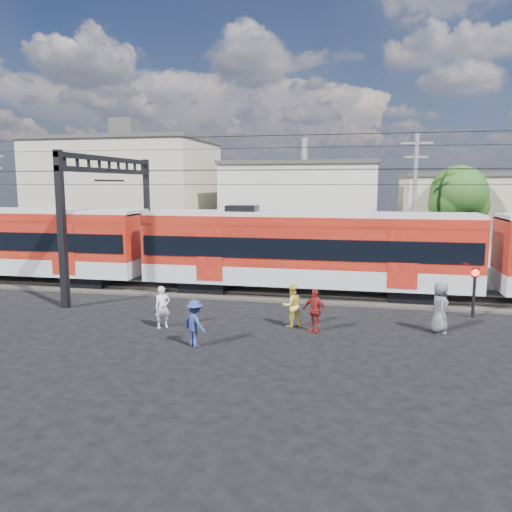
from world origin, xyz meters
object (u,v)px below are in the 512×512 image
object	(u,v)px
pedestrian_c	(195,323)
crossing_signal	(475,283)
commuter_train	(310,248)
pedestrian_a	(163,307)

from	to	relation	value
pedestrian_c	crossing_signal	size ratio (longest dim) A/B	0.78
commuter_train	pedestrian_c	distance (m)	9.17
commuter_train	pedestrian_a	world-z (taller)	commuter_train
pedestrian_c	pedestrian_a	bearing A→B (deg)	-9.30
commuter_train	pedestrian_c	world-z (taller)	commuter_train
commuter_train	pedestrian_c	size ratio (longest dim) A/B	30.77
pedestrian_c	crossing_signal	distance (m)	11.76
pedestrian_c	crossing_signal	bearing A→B (deg)	-114.86
pedestrian_a	crossing_signal	size ratio (longest dim) A/B	0.78
commuter_train	pedestrian_c	xyz separation A→B (m)	(-3.03, -8.50, -1.58)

